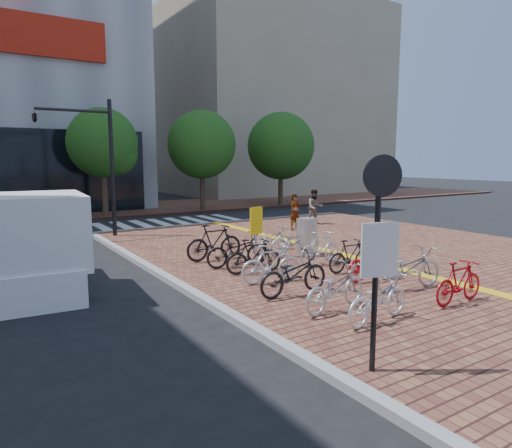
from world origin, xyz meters
TOP-DOWN VIEW (x-y plane):
  - ground at (0.00, 0.00)m, footprint 120.00×120.00m
  - kerb_west at (-4.00, -5.00)m, footprint 0.25×34.00m
  - kerb_north at (3.00, 12.00)m, footprint 14.00×0.25m
  - far_sidewalk at (0.00, 21.00)m, footprint 70.00×8.00m
  - building_beige at (18.00, 32.00)m, footprint 20.00×18.00m
  - crosswalk at (0.50, 14.00)m, footprint 7.50×4.00m
  - street_trees at (5.04, 17.45)m, footprint 16.20×4.60m
  - bike_0 at (-1.86, -2.41)m, footprint 1.85×0.83m
  - bike_1 at (-2.07, -1.43)m, footprint 1.92×0.92m
  - bike_2 at (-2.14, -0.08)m, footprint 1.95×0.73m
  - bike_3 at (-1.99, 1.06)m, footprint 1.74×0.76m
  - bike_4 at (-1.86, 2.14)m, footprint 1.69×0.75m
  - bike_5 at (-1.85, 3.07)m, footprint 1.99×0.94m
  - bike_6 at (-2.00, 4.26)m, footprint 1.91×0.54m
  - bike_7 at (0.53, -2.56)m, footprint 1.62×0.48m
  - bike_8 at (0.49, -1.22)m, footprint 2.07×0.97m
  - bike_9 at (0.33, -0.20)m, footprint 1.65×0.64m
  - bike_10 at (0.54, 0.82)m, footprint 1.58×0.48m
  - bike_11 at (0.42, 1.98)m, footprint 1.75×0.69m
  - bike_12 at (0.51, 3.35)m, footprint 1.96×0.74m
  - bike_13 at (0.31, 4.44)m, footprint 1.72×0.78m
  - pedestrian_a at (3.94, 7.88)m, footprint 0.65×0.50m
  - pedestrian_b at (5.88, 8.82)m, footprint 1.00×0.90m
  - utility_box at (0.93, 3.27)m, footprint 0.61×0.47m
  - yellow_sign at (-1.50, 2.57)m, footprint 0.48×0.18m
  - notice_sign at (-3.50, -3.87)m, footprint 0.58×0.23m
  - traffic_light_pole at (-4.65, 10.67)m, footprint 2.98×1.15m
  - box_truck at (-7.11, 4.11)m, footprint 2.18×4.45m

SIDE VIEW (x-z plane):
  - ground at x=0.00m, z-range 0.00..0.00m
  - crosswalk at x=0.50m, z-range 0.00..0.01m
  - far_sidewalk at x=0.00m, z-range 0.00..0.15m
  - kerb_west at x=-4.00m, z-range 0.00..0.15m
  - kerb_north at x=3.00m, z-range 0.00..0.15m
  - bike_13 at x=0.31m, z-range 0.15..1.02m
  - bike_0 at x=-1.86m, z-range 0.15..1.09m
  - bike_10 at x=0.54m, z-range 0.15..1.09m
  - bike_7 at x=0.53m, z-range 0.15..1.12m
  - bike_9 at x=0.33m, z-range 0.15..1.12m
  - bike_1 at x=-2.07m, z-range 0.15..1.12m
  - bike_4 at x=-1.86m, z-range 0.15..1.13m
  - bike_5 at x=-1.85m, z-range 0.15..1.15m
  - bike_3 at x=-1.99m, z-range 0.15..1.16m
  - bike_2 at x=-2.14m, z-range 0.15..1.16m
  - bike_12 at x=0.51m, z-range 0.15..1.17m
  - bike_11 at x=0.42m, z-range 0.15..1.17m
  - bike_8 at x=0.49m, z-range 0.15..1.20m
  - bike_6 at x=-2.00m, z-range 0.15..1.30m
  - utility_box at x=0.93m, z-range 0.15..1.39m
  - pedestrian_a at x=3.94m, z-range 0.15..1.77m
  - pedestrian_b at x=5.88m, z-range 0.15..1.84m
  - box_truck at x=-7.11m, z-range -0.07..2.43m
  - yellow_sign at x=-1.50m, z-range 0.50..2.30m
  - notice_sign at x=-3.50m, z-range 0.57..3.81m
  - traffic_light_pole at x=-4.65m, z-range 1.21..6.75m
  - street_trees at x=5.04m, z-range 0.92..7.27m
  - building_beige at x=18.00m, z-range 0.00..18.00m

